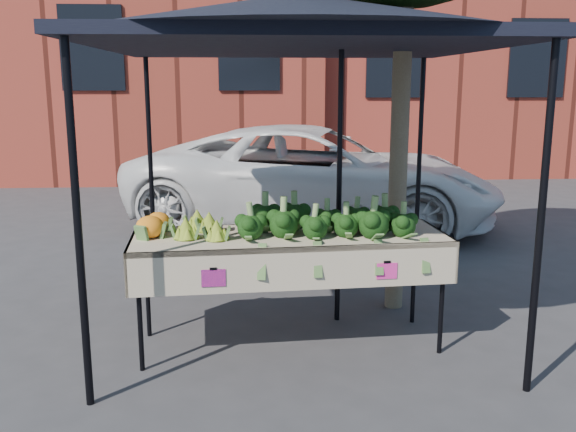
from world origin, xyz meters
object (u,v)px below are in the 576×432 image
Objects in this scene: street_tree at (403,48)px; table at (290,290)px; canopy at (297,164)px; vehicle at (315,40)px.

table is at bearing -141.74° from street_tree.
vehicle reaches higher than canopy.
vehicle is (0.62, 4.19, 2.16)m from table.
vehicle reaches higher than street_tree.
canopy is (0.10, 0.58, 0.92)m from table.
table is 1.09m from canopy.
vehicle is at bearing 81.85° from canopy.
street_tree is at bearing -158.91° from vehicle.
canopy is at bearing -166.17° from street_tree.
street_tree reaches higher than canopy.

